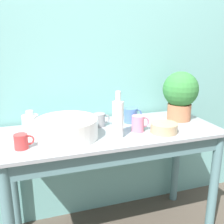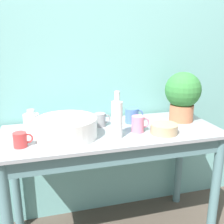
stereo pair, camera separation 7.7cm
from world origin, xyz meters
TOP-DOWN VIEW (x-y plane):
  - wall_back at (0.00, 0.62)m, footprint 6.00×0.05m
  - counter_table at (0.00, 0.26)m, footprint 1.38×0.57m
  - potted_plant at (0.52, 0.35)m, footprint 0.25×0.25m
  - bowl_wash_large at (-0.29, 0.24)m, footprint 0.36×0.36m
  - bottle_tall at (-0.01, 0.16)m, footprint 0.06×0.06m
  - bottle_short at (-0.49, 0.42)m, footprint 0.10×0.10m
  - mug_red at (-0.54, 0.16)m, footprint 0.10×0.07m
  - mug_pink at (0.15, 0.21)m, footprint 0.12×0.08m
  - mug_grey at (-0.05, 0.38)m, footprint 0.11×0.07m
  - mug_blue at (0.17, 0.39)m, footprint 0.13×0.09m
  - bowl_small_tan at (0.29, 0.15)m, footprint 0.17×0.17m

SIDE VIEW (x-z plane):
  - counter_table at x=0.00m, z-range 0.23..1.02m
  - bowl_small_tan at x=0.29m, z-range 0.79..0.85m
  - mug_red at x=-0.54m, z-range 0.79..0.87m
  - mug_grey at x=-0.05m, z-range 0.79..0.88m
  - mug_blue at x=0.17m, z-range 0.79..0.89m
  - mug_pink at x=0.15m, z-range 0.79..0.89m
  - bottle_short at x=-0.49m, z-range 0.78..0.91m
  - bowl_wash_large at x=-0.29m, z-range 0.79..0.91m
  - bottle_tall at x=-0.01m, z-range 0.77..1.04m
  - potted_plant at x=0.52m, z-range 0.81..1.15m
  - wall_back at x=0.00m, z-range 0.00..2.40m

